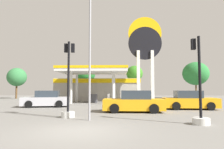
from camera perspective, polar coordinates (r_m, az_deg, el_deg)
name	(u,v)px	position (r m, az deg, el deg)	size (l,w,h in m)	color
ground_plane	(79,131)	(9.11, -9.38, -15.31)	(90.00, 90.00, 0.00)	slate
gas_station	(98,88)	(31.43, -3.94, -3.67)	(12.78, 11.94, 4.48)	#ADA89E
station_pole_sign	(145,48)	(27.59, 9.27, 7.39)	(4.44, 0.56, 11.41)	white
car_0	(134,102)	(15.87, 6.15, -7.75)	(4.67, 2.20, 1.66)	black
car_1	(46,99)	(21.18, -18.03, -6.70)	(4.73, 2.62, 1.60)	black
car_2	(190,101)	(19.15, 21.00, -6.91)	(4.62, 2.23, 1.63)	black
traffic_signal_0	(200,103)	(11.23, 23.52, -7.36)	(0.84, 0.84, 4.50)	silver
traffic_signal_1	(68,94)	(13.09, -12.20, -5.50)	(0.82, 0.82, 4.80)	silver
tree_0	(17,77)	(40.56, -25.21, -0.68)	(3.41, 3.41, 5.55)	brown
tree_1	(86,74)	(37.48, -7.45, 0.00)	(3.53, 3.53, 5.92)	brown
tree_2	(135,74)	(36.30, 6.36, 0.21)	(2.91, 2.91, 5.89)	brown
tree_3	(196,74)	(39.26, 22.48, 0.25)	(4.58, 4.58, 6.57)	brown
corner_streetlamp	(89,39)	(11.85, -6.37, 9.88)	(0.24, 1.48, 7.82)	gray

